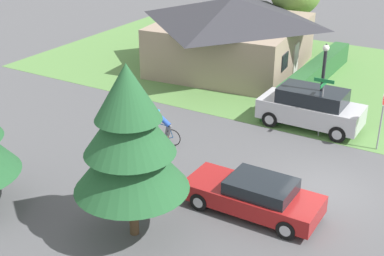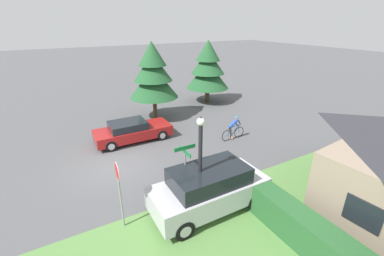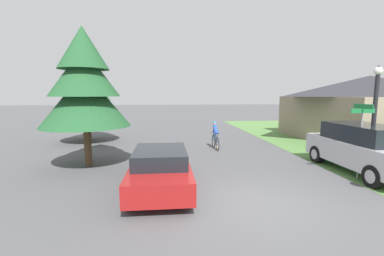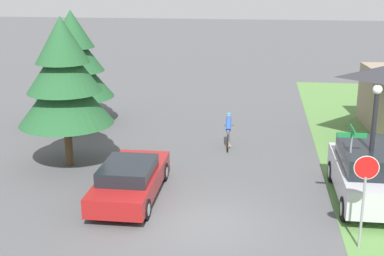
{
  "view_description": "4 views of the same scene",
  "coord_description": "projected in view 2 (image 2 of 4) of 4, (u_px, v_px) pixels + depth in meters",
  "views": [
    {
      "loc": [
        -17.16,
        -4.57,
        10.39
      ],
      "look_at": [
        -0.08,
        5.64,
        1.26
      ],
      "focal_mm": 50.0,
      "sensor_mm": 36.0,
      "label": 1
    },
    {
      "loc": [
        12.19,
        -2.28,
        7.11
      ],
      "look_at": [
        0.01,
        4.51,
        1.24
      ],
      "focal_mm": 24.0,
      "sensor_mm": 36.0,
      "label": 2
    },
    {
      "loc": [
        -2.42,
        -6.66,
        3.05
      ],
      "look_at": [
        -1.18,
        5.67,
        1.42
      ],
      "focal_mm": 24.0,
      "sensor_mm": 36.0,
      "label": 3
    },
    {
      "loc": [
        1.54,
        -14.62,
        7.41
      ],
      "look_at": [
        -1.09,
        6.01,
        1.23
      ],
      "focal_mm": 50.0,
      "sensor_mm": 36.0,
      "label": 4
    }
  ],
  "objects": [
    {
      "name": "conifer_tall_near",
      "position": [
        153.0,
        74.0,
        18.88
      ],
      "size": [
        3.62,
        3.62,
        5.8
      ],
      "color": "#4C3823",
      "rests_on": "ground"
    },
    {
      "name": "ground_plane",
      "position": [
        118.0,
        166.0,
        13.6
      ],
      "size": [
        140.0,
        140.0,
        0.0
      ],
      "primitive_type": "plane",
      "color": "#515154"
    },
    {
      "name": "cyclist",
      "position": [
        233.0,
        129.0,
        16.35
      ],
      "size": [
        0.44,
        1.77,
        1.54
      ],
      "rotation": [
        0.0,
        0.0,
        1.6
      ],
      "color": "black",
      "rests_on": "ground"
    },
    {
      "name": "parked_suv_right",
      "position": [
        209.0,
        189.0,
        10.12
      ],
      "size": [
        2.04,
        4.7,
        1.9
      ],
      "rotation": [
        0.0,
        0.0,
        1.57
      ],
      "color": "#B7B7BC",
      "rests_on": "ground"
    },
    {
      "name": "sedan_left_lane",
      "position": [
        132.0,
        131.0,
        16.19
      ],
      "size": [
        1.93,
        4.73,
        1.32
      ],
      "rotation": [
        0.0,
        0.0,
        1.57
      ],
      "color": "maroon",
      "rests_on": "ground"
    },
    {
      "name": "street_lamp",
      "position": [
        200.0,
        159.0,
        9.4
      ],
      "size": [
        0.29,
        0.29,
        4.09
      ],
      "color": "black",
      "rests_on": "ground"
    },
    {
      "name": "stop_sign",
      "position": [
        119.0,
        184.0,
        8.88
      ],
      "size": [
        0.66,
        0.07,
        2.7
      ],
      "rotation": [
        0.0,
        0.0,
        3.09
      ],
      "color": "gray",
      "rests_on": "ground"
    },
    {
      "name": "conifer_tall_far",
      "position": [
        208.0,
        68.0,
        23.02
      ],
      "size": [
        3.84,
        3.84,
        5.59
      ],
      "color": "#4C3823",
      "rests_on": "ground"
    },
    {
      "name": "street_name_sign",
      "position": [
        185.0,
        165.0,
        10.03
      ],
      "size": [
        0.9,
        0.9,
        2.71
      ],
      "color": "gray",
      "rests_on": "ground"
    }
  ]
}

